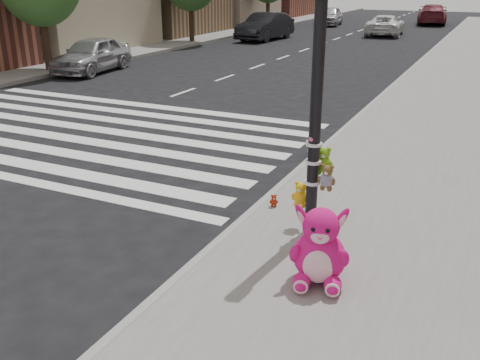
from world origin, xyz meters
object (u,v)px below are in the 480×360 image
Objects in this scene: red_teddy at (274,200)px; car_silver_far at (92,55)px; pink_bunny at (320,251)px; car_white_near at (385,25)px; car_dark_far at (265,26)px; signal_pole at (317,120)px.

car_silver_far reaches higher than red_teddy.
pink_bunny is at bearing -48.96° from car_silver_far.
pink_bunny is at bearing 95.05° from car_white_near.
pink_bunny is 0.25× the size of car_silver_far.
pink_bunny is 27.37m from car_dark_far.
red_teddy is at bearing 93.13° from car_white_near.
signal_pole reaches higher than car_silver_far.
car_silver_far is at bearing 140.92° from signal_pole.
car_dark_far is (-9.99, 23.09, 0.54)m from red_teddy.
signal_pole is 0.84× the size of car_dark_far.
car_dark_far is at bearing 75.54° from car_silver_far.
signal_pole reaches higher than car_dark_far.
pink_bunny is (0.51, -1.25, -1.23)m from signal_pole.
car_dark_far is at bearing 99.77° from pink_bunny.
car_white_near is (-4.07, 28.84, 0.40)m from red_teddy.
car_silver_far is at bearing 113.35° from red_teddy.
pink_bunny is at bearing -67.94° from signal_pole.
car_white_near is (-5.39, 30.67, 0.09)m from pink_bunny.
signal_pole is at bearing -62.93° from red_teddy.
signal_pole is at bearing -61.32° from car_dark_far.
car_white_near is at bearing 48.35° from car_dark_far.
signal_pole is at bearing 94.51° from car_white_near.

